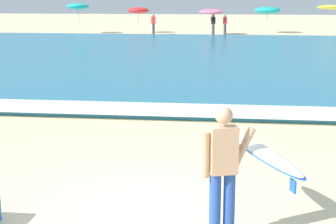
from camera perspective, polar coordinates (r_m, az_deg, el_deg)
The scene contains 12 objects.
ground_plane at distance 8.13m, azimuth -2.80°, elevation -9.99°, with size 160.00×160.00×0.00m, color beige.
sea at distance 27.33m, azimuth 4.25°, elevation 5.89°, with size 120.00×28.00×0.14m, color teal.
surf_foam at distance 14.10m, azimuth 1.54°, elevation 0.24°, with size 120.00×1.65×0.01m, color white.
surfer_with_board at distance 6.92m, azimuth 7.77°, elevation -5.05°, with size 1.29×2.47×1.73m.
beach_umbrella_0 at distance 44.59m, azimuth -9.44°, elevation 10.87°, with size 1.77×1.79×2.45m.
beach_umbrella_1 at distance 44.76m, azimuth -3.13°, elevation 10.60°, with size 1.73×1.75×2.11m.
beach_umbrella_2 at distance 42.79m, azimuth 4.56°, elevation 10.46°, with size 1.83×1.85×2.03m.
beach_umbrella_3 at distance 45.24m, azimuth 10.39°, elevation 10.46°, with size 2.08×2.08×2.13m.
beach_umbrella_4 at distance 44.76m, azimuth 16.78°, elevation 10.49°, with size 2.18×2.19×2.33m.
beachgoer_near_row_left at distance 42.97m, azimuth -1.54°, elevation 9.25°, with size 0.32×0.20×1.58m.
beachgoer_near_row_mid at distance 42.58m, azimuth 6.01°, elevation 9.16°, with size 0.32×0.20×1.58m.
beachgoer_near_row_right at distance 42.71m, azimuth 4.78°, elevation 9.20°, with size 0.32×0.20×1.58m.
Camera 1 is at (1.30, -7.41, 3.07)m, focal length 58.06 mm.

